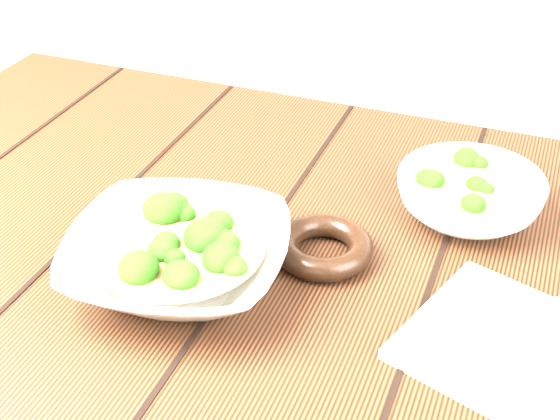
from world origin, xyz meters
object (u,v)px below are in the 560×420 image
at_px(table, 268,337).
at_px(trivet, 323,247).
at_px(soup_bowl_front, 178,256).
at_px(napkin, 526,354).
at_px(soup_bowl_back, 469,195).

xyz_separation_m(table, trivet, (0.06, 0.02, 0.13)).
distance_m(soup_bowl_front, trivet, 0.16).
bearing_deg(trivet, soup_bowl_front, -144.60).
xyz_separation_m(table, soup_bowl_front, (-0.07, -0.07, 0.15)).
relative_size(table, napkin, 5.58).
relative_size(soup_bowl_back, trivet, 1.71).
xyz_separation_m(soup_bowl_front, soup_bowl_back, (0.27, 0.23, -0.00)).
distance_m(table, trivet, 0.15).
xyz_separation_m(soup_bowl_back, trivet, (-0.13, -0.14, -0.02)).
distance_m(soup_bowl_front, napkin, 0.36).
height_order(trivet, napkin, trivet).
bearing_deg(napkin, table, -173.42).
distance_m(soup_bowl_back, trivet, 0.19).
distance_m(table, soup_bowl_front, 0.18).
bearing_deg(soup_bowl_back, napkin, -67.20).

